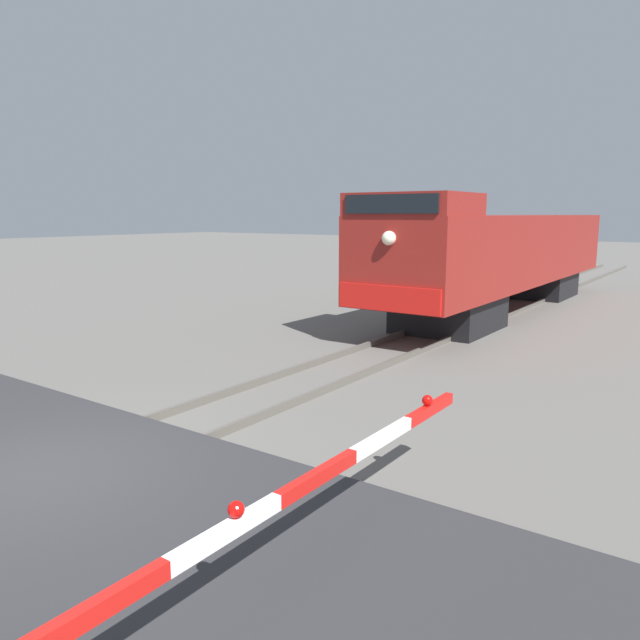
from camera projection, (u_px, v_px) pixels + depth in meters
The scene contains 6 objects.
ground_plane at pixel (38, 485), 7.87m from camera, with size 160.00×160.00×0.00m, color #605E59.
rail_track_left at pixel (9, 466), 8.26m from camera, with size 0.08×80.00×0.15m, color #59544C.
rail_track_right at pixel (70, 494), 7.44m from camera, with size 0.08×80.00×0.15m, color #59544C.
road_surface at pixel (38, 479), 7.85m from camera, with size 36.00×4.49×0.16m, color #2D2D30.
locomotive at pixel (501, 254), 21.60m from camera, with size 3.02×17.19×4.02m.
crossing_gate at pixel (122, 628), 3.99m from camera, with size 0.36×6.87×1.23m.
Camera 1 is at (7.28, -3.87, 3.49)m, focal length 33.86 mm.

